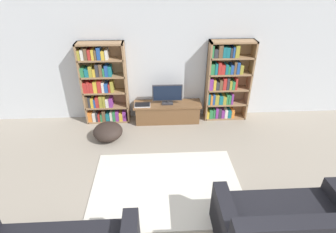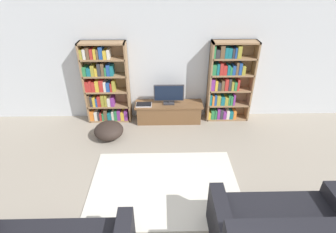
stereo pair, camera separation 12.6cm
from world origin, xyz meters
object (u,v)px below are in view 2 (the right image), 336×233
at_px(bookshelf_left, 105,85).
at_px(laptop, 144,105).
at_px(television, 169,94).
at_px(beanbag_ottoman, 109,131).
at_px(bookshelf_right, 227,83).
at_px(tv_stand, 169,112).

relative_size(bookshelf_left, laptop, 5.21).
xyz_separation_m(television, beanbag_ottoman, (-1.23, -0.64, -0.50)).
bearing_deg(bookshelf_left, beanbag_ottoman, -79.32).
bearing_deg(bookshelf_left, laptop, -11.01).
xyz_separation_m(bookshelf_right, tv_stand, (-1.26, -0.10, -0.66)).
bearing_deg(laptop, television, 6.07).
height_order(bookshelf_left, bookshelf_right, same).
distance_m(television, beanbag_ottoman, 1.48).
distance_m(television, laptop, 0.59).
bearing_deg(television, bookshelf_left, 175.69).
bearing_deg(tv_stand, bookshelf_right, 4.61).
relative_size(bookshelf_left, beanbag_ottoman, 3.01).
height_order(bookshelf_left, television, bookshelf_left).
relative_size(television, laptop, 1.91).
bearing_deg(tv_stand, beanbag_ottoman, -152.34).
distance_m(bookshelf_right, television, 1.28).
distance_m(tv_stand, laptop, 0.59).
relative_size(bookshelf_left, bookshelf_right, 1.00).
xyz_separation_m(bookshelf_left, television, (1.37, -0.10, -0.18)).
height_order(television, laptop, television).
bearing_deg(tv_stand, television, -90.00).
bearing_deg(tv_stand, bookshelf_left, 175.81).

